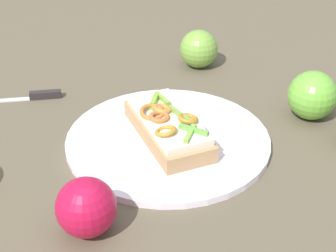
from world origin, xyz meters
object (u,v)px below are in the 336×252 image
Objects in this scene: plate at (168,140)px; sandwich at (168,126)px; knife at (37,96)px; apple_2 at (312,95)px; apple_0 at (199,49)px; apple_5 at (86,207)px.

sandwich is (0.00, -0.00, 0.03)m from plate.
plate is 0.28m from knife.
apple_2 reaches higher than knife.
sandwich is at bearing -101.81° from apple_2.
apple_0 is 0.51m from apple_5.
apple_2 is at bearing 163.60° from knife.
apple_0 is at bearing 144.80° from sandwich.
apple_0 is at bearing -168.90° from apple_2.
plate is at bearing -101.92° from apple_2.
plate is at bearing -42.72° from apple_0.
apple_5 is (0.07, -0.43, -0.00)m from apple_2.
apple_5 is at bearing -49.46° from sandwich.
apple_5 is (0.12, -0.18, 0.01)m from sandwich.
sandwich is at bearing 139.90° from knife.
apple_0 is (-0.21, 0.20, 0.03)m from plate.
knife is at bearing -151.54° from plate.
apple_0 reaches higher than apple_5.
apple_5 is 0.37m from knife.
plate is 0.29m from apple_0.
plate is 2.63× the size of knife.
plate is 4.16× the size of apple_0.
sandwich is at bearing -47.50° from plate.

